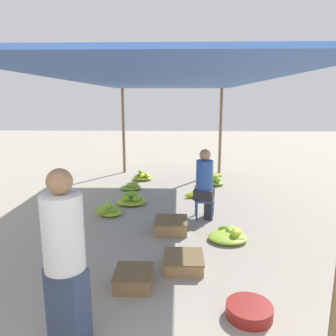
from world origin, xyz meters
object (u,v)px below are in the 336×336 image
(banana_pile_right_0, at_px, (229,235))
(banana_pile_right_1, at_px, (201,193))
(basin_black, at_px, (249,311))
(banana_pile_right_2, at_px, (215,181))
(stool, at_px, (204,202))
(crate_mid, at_px, (171,225))
(vendor_seated, at_px, (205,183))
(vendor_foreground, at_px, (65,259))
(banana_pile_left_3, at_px, (143,176))
(crate_near, at_px, (134,278))
(crate_far, at_px, (183,262))
(banana_pile_left_1, at_px, (131,200))
(banana_pile_left_0, at_px, (131,187))
(banana_pile_left_2, at_px, (109,210))

(banana_pile_right_0, xyz_separation_m, banana_pile_right_1, (-0.28, 2.25, 0.01))
(basin_black, height_order, banana_pile_right_2, banana_pile_right_2)
(stool, height_order, banana_pile_right_0, stool)
(stool, height_order, banana_pile_right_1, stool)
(stool, relative_size, crate_mid, 0.69)
(vendor_seated, height_order, basin_black, vendor_seated)
(vendor_foreground, relative_size, banana_pile_left_3, 3.02)
(crate_near, relative_size, crate_mid, 0.83)
(crate_far, bearing_deg, vendor_foreground, -126.35)
(crate_near, bearing_deg, banana_pile_right_0, 46.02)
(banana_pile_left_1, bearing_deg, banana_pile_right_0, -43.68)
(banana_pile_right_0, height_order, crate_near, crate_near)
(banana_pile_left_1, xyz_separation_m, banana_pile_right_1, (1.48, 0.57, -0.02))
(banana_pile_left_0, height_order, banana_pile_left_3, banana_pile_left_3)
(vendor_foreground, height_order, vendor_seated, vendor_foreground)
(basin_black, distance_m, banana_pile_left_0, 4.96)
(vendor_seated, relative_size, banana_pile_right_2, 2.40)
(vendor_foreground, relative_size, banana_pile_left_1, 2.63)
(banana_pile_left_3, bearing_deg, banana_pile_right_1, -45.13)
(stool, relative_size, banana_pile_right_1, 0.53)
(crate_near, distance_m, crate_far, 0.72)
(vendor_seated, relative_size, banana_pile_right_1, 1.82)
(basin_black, xyz_separation_m, banana_pile_right_2, (0.20, 5.11, 0.04))
(crate_far, bearing_deg, vendor_seated, 77.37)
(vendor_seated, height_order, banana_pile_left_2, vendor_seated)
(vendor_seated, xyz_separation_m, banana_pile_left_3, (-1.44, 2.79, -0.56))
(crate_mid, distance_m, crate_far, 1.19)
(crate_far, bearing_deg, banana_pile_right_0, 51.53)
(banana_pile_right_1, distance_m, crate_near, 3.74)
(banana_pile_left_1, height_order, crate_mid, banana_pile_left_1)
(basin_black, distance_m, banana_pile_right_1, 4.10)
(stool, distance_m, basin_black, 2.79)
(crate_near, bearing_deg, banana_pile_right_1, 74.23)
(stool, relative_size, banana_pile_left_3, 0.69)
(banana_pile_left_0, relative_size, banana_pile_left_3, 0.91)
(banana_pile_left_3, distance_m, banana_pile_right_1, 2.07)
(vendor_seated, xyz_separation_m, banana_pile_right_1, (0.03, 1.32, -0.58))
(vendor_foreground, height_order, banana_pile_right_0, vendor_foreground)
(vendor_foreground, xyz_separation_m, crate_far, (1.01, 1.38, -0.74))
(banana_pile_left_2, distance_m, crate_mid, 1.40)
(banana_pile_left_1, relative_size, crate_far, 1.19)
(stool, distance_m, banana_pile_left_1, 1.64)
(banana_pile_left_1, relative_size, banana_pile_right_2, 1.15)
(banana_pile_left_0, distance_m, banana_pile_right_1, 1.72)
(banana_pile_right_0, bearing_deg, crate_near, -133.98)
(banana_pile_left_0, distance_m, banana_pile_left_1, 1.10)
(crate_far, bearing_deg, basin_black, -55.48)
(vendor_foreground, bearing_deg, banana_pile_right_2, 71.49)
(vendor_seated, bearing_deg, stool, -166.13)
(banana_pile_left_0, xyz_separation_m, banana_pile_right_2, (2.04, 0.50, 0.04))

